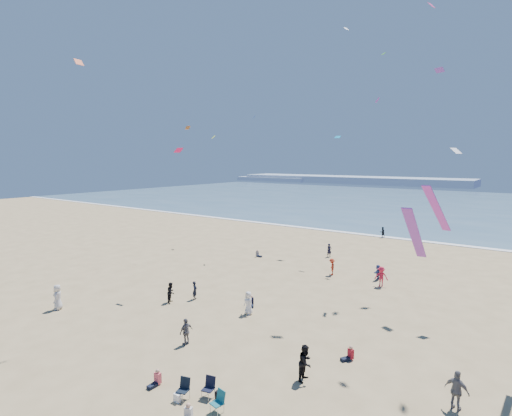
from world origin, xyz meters
The scene contains 11 objects.
ground centered at (0.00, 0.00, 0.00)m, with size 220.00×220.00×0.00m, color tan.
ocean centered at (0.00, 95.00, 0.03)m, with size 220.00×100.00×0.06m, color #476B84.
surf_line centered at (0.00, 45.00, 0.04)m, with size 220.00×1.20×0.08m, color white.
headland_far centered at (-60.00, 170.00, 1.60)m, with size 110.00×20.00×3.20m, color #7A8EA8.
headland_near centered at (-100.00, 165.00, 1.00)m, with size 40.00×14.00×2.00m, color #7A8EA8.
standing_flyers centered at (4.32, 12.79, 0.88)m, with size 35.70×50.00×1.95m.
seated_group centered at (1.15, 8.23, 0.42)m, with size 19.49×26.71×0.84m.
chair_cluster centered at (4.92, -0.31, 0.50)m, with size 2.72×1.53×1.00m.
white_tote centered at (3.89, -0.94, 0.20)m, with size 0.35×0.20×0.40m, color white.
black_backpack centered at (5.32, 0.39, 0.19)m, with size 0.30×0.22×0.38m, color black.
kites_aloft centered at (7.71, 13.19, 14.86)m, with size 38.53×39.85×27.22m.
Camera 1 is at (17.29, -13.02, 11.43)m, focal length 28.00 mm.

